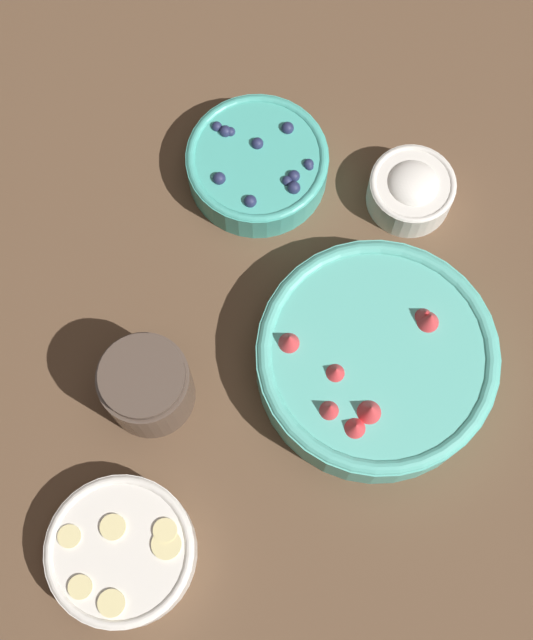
{
  "coord_description": "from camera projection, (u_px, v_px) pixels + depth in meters",
  "views": [
    {
      "loc": [
        -0.3,
        0.05,
        1.0
      ],
      "look_at": [
        0.0,
        0.07,
        0.04
      ],
      "focal_mm": 50.0,
      "sensor_mm": 36.0,
      "label": 1
    }
  ],
  "objects": [
    {
      "name": "bowl_bananas",
      "position": [
        121.0,
        551.0,
        0.94
      ],
      "size": [
        0.16,
        0.16,
        0.05
      ],
      "color": "silver",
      "rests_on": "ground_plane"
    },
    {
      "name": "bowl_strawberries",
      "position": [
        376.0,
        359.0,
        0.99
      ],
      "size": [
        0.27,
        0.27,
        0.08
      ],
      "color": "#56B7A8",
      "rests_on": "ground_plane"
    },
    {
      "name": "bowl_cream",
      "position": [
        411.0,
        189.0,
        1.06
      ],
      "size": [
        0.1,
        0.1,
        0.06
      ],
      "color": "silver",
      "rests_on": "ground_plane"
    },
    {
      "name": "jar_chocolate",
      "position": [
        147.0,
        386.0,
        0.98
      ],
      "size": [
        0.1,
        0.1,
        0.1
      ],
      "color": "#4C3D33",
      "rests_on": "ground_plane"
    },
    {
      "name": "ground_plane",
      "position": [
        329.0,
        339.0,
        1.04
      ],
      "size": [
        4.0,
        4.0,
        0.0
      ],
      "primitive_type": "plane",
      "color": "brown"
    },
    {
      "name": "bowl_blueberries",
      "position": [
        257.0,
        164.0,
        1.08
      ],
      "size": [
        0.17,
        0.17,
        0.06
      ],
      "color": "#47AD9E",
      "rests_on": "ground_plane"
    }
  ]
}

